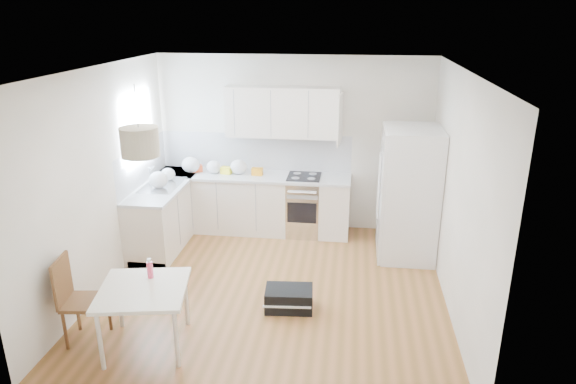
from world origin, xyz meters
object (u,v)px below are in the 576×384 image
(refrigerator, at_px, (410,194))
(dining_chair, at_px, (85,300))
(gym_bag, at_px, (289,299))
(dining_table, at_px, (143,294))

(refrigerator, height_order, dining_chair, refrigerator)
(dining_chair, bearing_deg, gym_bag, 15.26)
(dining_table, relative_size, dining_chair, 1.05)
(dining_table, bearing_deg, refrigerator, 31.20)
(refrigerator, relative_size, dining_chair, 1.93)
(refrigerator, xyz_separation_m, dining_chair, (-3.50, -2.51, -0.44))
(refrigerator, height_order, dining_table, refrigerator)
(refrigerator, bearing_deg, dining_table, -138.33)
(refrigerator, bearing_deg, dining_chair, -144.42)
(dining_chair, distance_m, gym_bag, 2.23)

